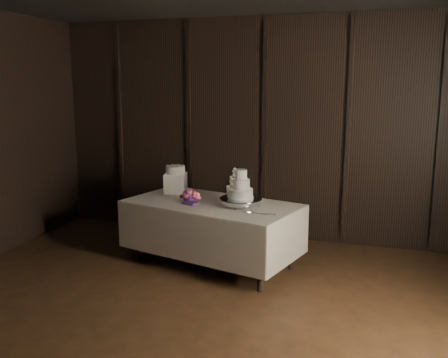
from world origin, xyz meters
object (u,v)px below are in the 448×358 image
bouquet (190,197)px  box_pedestal (176,183)px  display_table (212,231)px  wedding_cake (238,187)px  cake_stand (241,202)px  small_cake (175,170)px

bouquet → box_pedestal: box_pedestal is taller
display_table → wedding_cake: (0.34, -0.06, 0.56)m
box_pedestal → cake_stand: bearing=-22.2°
display_table → bouquet: (-0.26, -0.04, 0.41)m
wedding_cake → bouquet: wedding_cake is taller
cake_stand → bouquet: bearing=179.3°
wedding_cake → small_cake: bearing=139.4°
small_cake → bouquet: bearing=-48.2°
bouquet → small_cake: small_cake is taller
cake_stand → box_pedestal: (-0.97, 0.39, 0.08)m
wedding_cake → small_cake: 1.03m
display_table → small_cake: small_cake is taller
display_table → wedding_cake: 0.66m
box_pedestal → small_cake: (-0.00, 0.00, 0.17)m
wedding_cake → small_cake: size_ratio=1.38×
display_table → box_pedestal: 0.84m
display_table → cake_stand: bearing=7.2°
display_table → wedding_cake: size_ratio=6.63×
wedding_cake → display_table: bearing=152.6°
wedding_cake → box_pedestal: (-0.94, 0.41, -0.10)m
box_pedestal → small_cake: size_ratio=1.09×
display_table → bouquet: bouquet is taller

